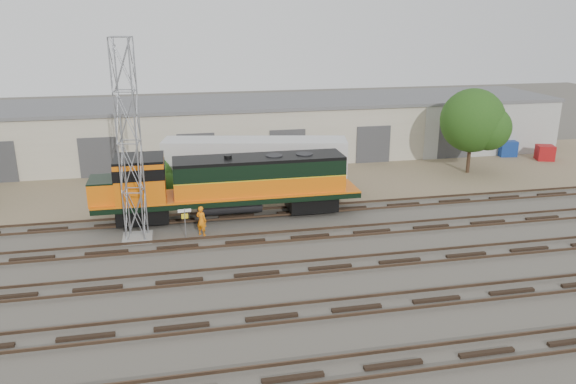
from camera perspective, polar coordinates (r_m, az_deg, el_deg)
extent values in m
plane|color=#47423A|center=(33.25, 2.88, -5.58)|extent=(140.00, 140.00, 0.00)
cube|color=#726047|center=(47.08, -1.70, 1.51)|extent=(80.00, 16.00, 0.02)
cube|color=black|center=(23.22, 10.65, -16.86)|extent=(80.00, 2.40, 0.14)
cube|color=#4C3828|center=(22.58, 11.41, -17.59)|extent=(80.00, 0.08, 0.14)
cube|color=#4C3828|center=(23.72, 9.96, -15.60)|extent=(80.00, 0.08, 0.14)
cube|color=black|center=(26.78, 6.98, -11.63)|extent=(80.00, 2.40, 0.14)
cube|color=#4C3828|center=(26.10, 7.52, -12.14)|extent=(80.00, 0.08, 0.14)
cube|color=#4C3828|center=(27.34, 6.49, -10.63)|extent=(80.00, 0.08, 0.14)
cube|color=black|center=(30.59, 4.30, -7.62)|extent=(80.00, 2.40, 0.14)
cube|color=#4C3828|center=(29.88, 4.70, -7.98)|extent=(80.00, 0.08, 0.14)
cube|color=#4C3828|center=(31.19, 3.92, -6.82)|extent=(80.00, 0.08, 0.14)
cube|color=black|center=(34.57, 2.25, -4.51)|extent=(80.00, 2.40, 0.14)
cube|color=#4C3828|center=(33.84, 2.56, -4.76)|extent=(80.00, 0.08, 0.14)
cube|color=#4C3828|center=(35.19, 1.96, -3.85)|extent=(80.00, 0.08, 0.14)
cube|color=black|center=(38.66, 0.65, -2.05)|extent=(80.00, 2.40, 0.14)
cube|color=#4C3828|center=(37.92, 0.89, -2.22)|extent=(80.00, 0.08, 0.14)
cube|color=#4C3828|center=(39.30, 0.42, -1.49)|extent=(80.00, 0.08, 0.14)
cube|color=#BFB69F|center=(54.17, -3.22, 6.35)|extent=(58.00, 10.00, 5.00)
cube|color=#59595B|center=(53.71, -3.27, 9.12)|extent=(58.40, 10.40, 0.30)
cube|color=#999993|center=(57.08, 20.13, 5.88)|extent=(14.00, 0.10, 5.00)
cube|color=#333335|center=(49.21, -18.64, 3.33)|extent=(3.20, 0.12, 3.40)
cube|color=#333335|center=(48.86, -9.29, 3.93)|extent=(3.20, 0.12, 3.40)
cube|color=#333335|center=(49.81, -0.04, 4.43)|extent=(3.20, 0.12, 3.40)
cube|color=#333335|center=(51.98, 8.65, 4.79)|extent=(3.20, 0.12, 3.40)
cube|color=#333335|center=(55.24, 16.50, 5.02)|extent=(3.20, 0.12, 3.40)
cube|color=black|center=(37.68, -14.50, -2.00)|extent=(3.28, 2.46, 1.02)
cube|color=black|center=(38.68, 2.37, -0.92)|extent=(3.28, 2.46, 1.02)
cube|color=black|center=(37.54, -5.99, -0.47)|extent=(17.41, 3.07, 0.36)
cylinder|color=black|center=(37.75, -5.96, -1.40)|extent=(4.30, 1.13, 1.13)
cube|color=#DC620A|center=(37.55, -2.92, 0.87)|extent=(11.26, 2.66, 1.23)
cube|color=black|center=(37.24, -2.95, 2.53)|extent=(11.26, 2.66, 1.02)
cube|color=black|center=(37.08, -2.96, 3.45)|extent=(11.26, 2.66, 0.20)
cube|color=#DC620A|center=(37.02, -14.76, 1.21)|extent=(3.07, 3.07, 2.66)
cube|color=black|center=(36.65, -14.93, 3.33)|extent=(3.07, 3.07, 0.16)
cube|color=#DC620A|center=(37.40, -18.29, 0.08)|extent=(1.64, 2.46, 1.43)
cube|color=gray|center=(35.44, -15.03, -4.51)|extent=(1.76, 1.76, 0.20)
cylinder|color=gray|center=(34.28, -16.67, 5.04)|extent=(0.09, 0.09, 11.71)
cylinder|color=gray|center=(34.20, -14.88, 5.17)|extent=(0.09, 0.09, 11.71)
cylinder|color=gray|center=(33.23, -16.81, 4.65)|extent=(0.09, 0.09, 11.71)
cylinder|color=gray|center=(33.15, -14.96, 4.78)|extent=(0.09, 0.09, 11.71)
cylinder|color=gray|center=(34.59, -10.41, -3.19)|extent=(0.06, 0.06, 1.94)
cube|color=white|center=(34.31, -10.48, -1.88)|extent=(0.79, 0.11, 0.19)
cube|color=yellow|center=(34.43, -10.45, -2.43)|extent=(0.40, 0.07, 0.31)
imported|color=orange|center=(34.97, -8.79, -2.91)|extent=(0.82, 0.78, 1.89)
cube|color=silver|center=(42.27, -3.34, 3.49)|extent=(13.89, 5.35, 2.83)
cube|color=black|center=(42.94, 3.85, 0.58)|extent=(2.98, 3.06, 1.05)
cube|color=black|center=(42.42, -10.45, 0.33)|extent=(0.16, 0.16, 1.36)
cube|color=black|center=(44.40, -10.00, 1.14)|extent=(0.16, 0.16, 1.36)
cube|color=navy|center=(58.08, 21.32, 4.17)|extent=(1.77, 1.69, 1.50)
cube|color=maroon|center=(57.76, 24.64, 3.64)|extent=(1.85, 1.79, 1.40)
cylinder|color=#382619|center=(42.42, -13.93, -0.63)|extent=(0.26, 0.26, 0.34)
sphere|color=#184313|center=(41.99, -14.07, 1.29)|extent=(3.75, 3.75, 3.75)
sphere|color=#184313|center=(41.53, -13.03, 0.65)|extent=(2.62, 2.62, 2.62)
cylinder|color=#382619|center=(50.58, 17.89, 3.35)|extent=(0.31, 0.31, 2.68)
sphere|color=#184313|center=(49.93, 18.23, 6.92)|extent=(5.35, 5.35, 5.35)
sphere|color=#184313|center=(49.89, 19.70, 6.14)|extent=(3.75, 3.75, 3.75)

